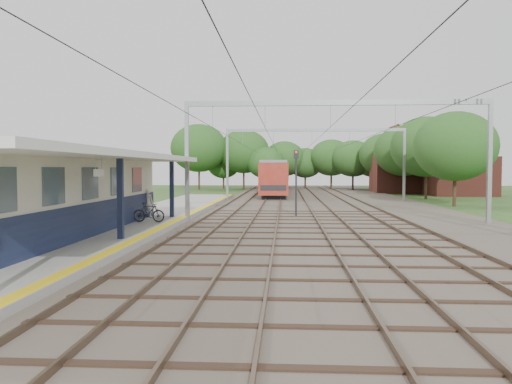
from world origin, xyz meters
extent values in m
plane|color=#2D4C1E|center=(0.00, 0.00, 0.00)|extent=(160.00, 160.00, 0.00)
cube|color=#473D33|center=(4.00, 30.00, 0.05)|extent=(18.00, 90.00, 0.10)
cube|color=gray|center=(-7.50, 14.00, 0.17)|extent=(5.00, 52.00, 0.35)
cube|color=yellow|center=(-5.25, 14.00, 0.35)|extent=(0.45, 52.00, 0.01)
cube|color=beige|center=(-8.90, 7.00, 2.05)|extent=(3.20, 18.00, 3.40)
cube|color=#131C3E|center=(-7.28, 7.00, 1.05)|extent=(0.06, 18.00, 1.40)
cube|color=slate|center=(-7.27, 7.00, 2.55)|extent=(0.05, 16.00, 1.30)
cube|color=#131C3E|center=(-5.90, 6.00, 1.95)|extent=(0.22, 0.22, 3.20)
cube|color=#131C3E|center=(-5.90, 15.00, 1.95)|extent=(0.22, 0.22, 3.20)
cube|color=silver|center=(-7.80, 6.00, 3.67)|extent=(6.40, 20.00, 0.24)
cube|color=white|center=(-6.00, 4.00, 3.00)|extent=(0.06, 0.85, 0.26)
cube|color=brown|center=(-4.22, 30.00, 0.17)|extent=(0.07, 88.00, 0.15)
cube|color=brown|center=(-2.78, 30.00, 0.17)|extent=(0.07, 88.00, 0.15)
cube|color=brown|center=(-1.22, 30.00, 0.17)|extent=(0.07, 88.00, 0.15)
cube|color=brown|center=(0.22, 30.00, 0.17)|extent=(0.07, 88.00, 0.15)
cube|color=brown|center=(2.48, 30.00, 0.17)|extent=(0.07, 88.00, 0.15)
cube|color=brown|center=(3.92, 30.00, 0.17)|extent=(0.07, 88.00, 0.15)
cube|color=brown|center=(6.08, 30.00, 0.17)|extent=(0.07, 88.00, 0.15)
cube|color=brown|center=(7.52, 30.00, 0.17)|extent=(0.07, 88.00, 0.15)
cube|color=gray|center=(-5.00, 15.00, 3.50)|extent=(0.22, 0.22, 7.00)
cube|color=gray|center=(12.00, 15.00, 3.50)|extent=(0.22, 0.22, 7.00)
cube|color=gray|center=(3.50, 15.00, 6.85)|extent=(17.00, 0.20, 0.30)
cube|color=gray|center=(-5.00, 35.00, 3.50)|extent=(0.22, 0.22, 7.00)
cube|color=gray|center=(12.00, 35.00, 3.50)|extent=(0.22, 0.22, 7.00)
cube|color=gray|center=(3.50, 35.00, 6.85)|extent=(17.00, 0.20, 0.30)
cylinder|color=black|center=(-3.50, 30.00, 5.50)|extent=(0.02, 88.00, 0.02)
cylinder|color=black|center=(-0.50, 30.00, 5.50)|extent=(0.02, 88.00, 0.02)
cylinder|color=black|center=(3.20, 30.00, 5.50)|extent=(0.02, 88.00, 0.02)
cylinder|color=black|center=(6.80, 30.00, 5.50)|extent=(0.02, 88.00, 0.02)
cylinder|color=#382619|center=(-10.00, 61.00, 1.44)|extent=(0.28, 0.28, 2.88)
ellipsoid|color=#224B1A|center=(-10.00, 61.00, 4.96)|extent=(6.72, 6.72, 5.76)
cylinder|color=#382619|center=(-4.00, 63.00, 1.26)|extent=(0.28, 0.28, 2.52)
ellipsoid|color=#224B1A|center=(-4.00, 63.00, 4.34)|extent=(5.88, 5.88, 5.04)
cylinder|color=#382619|center=(2.00, 60.00, 1.62)|extent=(0.28, 0.28, 3.24)
ellipsoid|color=#224B1A|center=(2.00, 60.00, 5.58)|extent=(7.56, 7.56, 6.48)
cylinder|color=#382619|center=(8.00, 62.00, 1.35)|extent=(0.28, 0.28, 2.70)
ellipsoid|color=#224B1A|center=(8.00, 62.00, 4.65)|extent=(6.30, 6.30, 5.40)
cylinder|color=#382619|center=(14.50, 38.00, 1.26)|extent=(0.28, 0.28, 2.52)
ellipsoid|color=#224B1A|center=(14.50, 38.00, 4.34)|extent=(5.88, 5.88, 5.04)
cylinder|color=#382619|center=(15.00, 54.00, 1.44)|extent=(0.28, 0.28, 2.88)
ellipsoid|color=#224B1A|center=(15.00, 54.00, 4.96)|extent=(6.72, 6.72, 5.76)
cube|color=brown|center=(21.00, 46.00, 2.25)|extent=(7.00, 6.00, 4.50)
cube|color=maroon|center=(21.00, 46.00, 5.40)|extent=(4.99, 6.12, 4.99)
cube|color=brown|center=(16.00, 52.00, 2.50)|extent=(8.00, 6.00, 5.00)
cube|color=maroon|center=(16.00, 52.00, 5.90)|extent=(5.52, 6.12, 5.52)
imported|color=silver|center=(-7.19, 14.62, 1.17)|extent=(0.67, 0.50, 1.65)
imported|color=black|center=(-6.45, 12.10, 0.86)|extent=(1.74, 0.64, 1.02)
cube|color=black|center=(-0.50, 43.27, 0.32)|extent=(2.32, 16.59, 0.44)
cube|color=maroon|center=(-0.50, 43.27, 2.13)|extent=(2.91, 18.03, 3.16)
cube|color=black|center=(-0.50, 43.27, 2.45)|extent=(2.95, 16.59, 0.90)
cube|color=slate|center=(-0.50, 43.27, 3.83)|extent=(2.67, 18.03, 0.28)
cube|color=black|center=(-0.50, 61.90, 0.32)|extent=(2.32, 16.59, 0.44)
cube|color=maroon|center=(-0.50, 61.90, 2.13)|extent=(2.91, 18.03, 3.16)
cube|color=black|center=(-0.50, 61.90, 2.45)|extent=(2.95, 16.59, 0.90)
cube|color=slate|center=(-0.50, 61.90, 3.83)|extent=(2.67, 18.03, 0.28)
cylinder|color=black|center=(1.35, 18.64, 1.97)|extent=(0.13, 0.13, 3.94)
cube|color=black|center=(1.35, 18.64, 4.04)|extent=(0.32, 0.21, 0.54)
sphere|color=red|center=(1.35, 18.54, 4.19)|extent=(0.14, 0.14, 0.14)
camera|label=1|loc=(0.67, -13.45, 3.15)|focal=35.00mm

